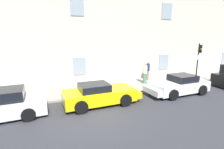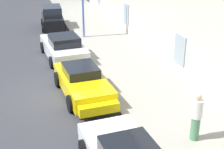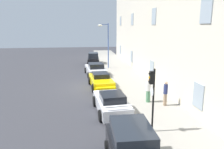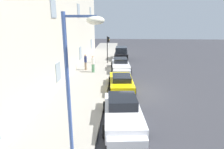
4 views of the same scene
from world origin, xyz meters
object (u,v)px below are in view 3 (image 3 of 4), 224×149
object	(u,v)px
sportscar_red_lead	(95,70)
traffic_light	(152,90)
sportscar_yellow_flank	(101,81)
hatchback_parked	(131,149)
sportscar_white_middle	(111,102)
pedestrian_strolling	(165,93)
pedestrian_admiring	(148,90)
street_lamp	(105,38)
hatchback_distant	(93,59)

from	to	relation	value
sportscar_red_lead	traffic_light	xyz separation A→B (m)	(14.84, 1.94, 1.85)
sportscar_red_lead	sportscar_yellow_flank	distance (m)	5.70
sportscar_yellow_flank	hatchback_parked	xyz separation A→B (m)	(11.74, 0.10, 0.21)
sportscar_white_middle	pedestrian_strolling	distance (m)	3.93
sportscar_white_middle	pedestrian_admiring	distance (m)	3.14
traffic_light	pedestrian_admiring	world-z (taller)	traffic_light
street_lamp	pedestrian_admiring	bearing A→B (deg)	6.67
sportscar_red_lead	pedestrian_admiring	xyz separation A→B (m)	(10.39, 3.21, 0.42)
street_lamp	sportscar_red_lead	bearing A→B (deg)	-24.73
hatchback_parked	hatchback_distant	world-z (taller)	hatchback_parked
sportscar_white_middle	hatchback_distant	bearing A→B (deg)	-179.70
sportscar_red_lead	sportscar_white_middle	world-z (taller)	sportscar_red_lead
hatchback_distant	pedestrian_admiring	size ratio (longest dim) A/B	2.18
hatchback_parked	hatchback_distant	bearing A→B (deg)	-179.79
hatchback_distant	pedestrian_strolling	xyz separation A→B (m)	(18.38, 4.00, 0.26)
hatchback_distant	traffic_light	size ratio (longest dim) A/B	1.14
hatchback_distant	pedestrian_admiring	xyz separation A→B (m)	(17.51, 3.03, 0.25)
pedestrian_admiring	sportscar_red_lead	bearing A→B (deg)	-162.82
sportscar_red_lead	sportscar_yellow_flank	xyz separation A→B (m)	(5.70, 0.16, -0.01)
sportscar_yellow_flank	pedestrian_admiring	size ratio (longest dim) A/B	2.71
street_lamp	pedestrian_admiring	distance (m)	14.29
pedestrian_strolling	traffic_light	bearing A→B (deg)	-31.94
hatchback_distant	pedestrian_strolling	bearing A→B (deg)	12.28
sportscar_yellow_flank	traffic_light	size ratio (longest dim) A/B	1.41
hatchback_parked	pedestrian_admiring	distance (m)	7.65
sportscar_white_middle	hatchback_distant	distance (m)	18.52
hatchback_parked	traffic_light	bearing A→B (deg)	147.17
hatchback_distant	street_lamp	bearing A→B (deg)	21.11
sportscar_red_lead	hatchback_parked	distance (m)	17.45
sportscar_red_lead	pedestrian_admiring	world-z (taller)	pedestrian_admiring
hatchback_distant	pedestrian_strolling	distance (m)	18.81
hatchback_parked	pedestrian_strolling	bearing A→B (deg)	147.69
sportscar_red_lead	hatchback_distant	bearing A→B (deg)	178.58
sportscar_red_lead	pedestrian_admiring	bearing A→B (deg)	17.18
street_lamp	hatchback_parked	bearing A→B (deg)	-3.63
sportscar_white_middle	street_lamp	distance (m)	15.34
sportscar_red_lead	hatchback_parked	xyz separation A→B (m)	(17.44, 0.27, 0.20)
sportscar_yellow_flank	hatchback_parked	bearing A→B (deg)	0.49
sportscar_white_middle	pedestrian_admiring	bearing A→B (deg)	109.08
sportscar_red_lead	hatchback_distant	distance (m)	7.12
traffic_light	sportscar_red_lead	bearing A→B (deg)	-172.54
street_lamp	pedestrian_strolling	bearing A→B (deg)	9.97
sportscar_red_lead	pedestrian_strolling	bearing A→B (deg)	20.36
traffic_light	street_lamp	size ratio (longest dim) A/B	0.58
hatchback_distant	traffic_light	world-z (taller)	traffic_light
sportscar_yellow_flank	sportscar_white_middle	size ratio (longest dim) A/B	1.02
hatchback_distant	sportscar_white_middle	bearing A→B (deg)	0.30
street_lamp	traffic_light	bearing A→B (deg)	1.10
sportscar_white_middle	pedestrian_admiring	xyz separation A→B (m)	(-1.02, 2.94, 0.42)
sportscar_yellow_flank	hatchback_distant	size ratio (longest dim) A/B	1.24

